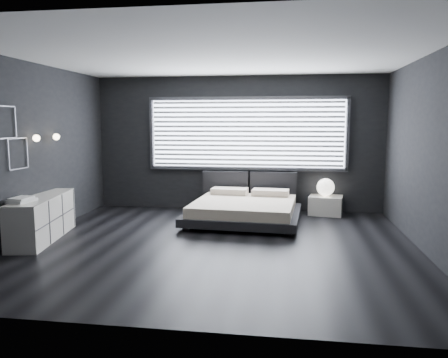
# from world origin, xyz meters

# --- Properties ---
(room) EXTENTS (6.04, 6.00, 2.80)m
(room) POSITION_xyz_m (0.00, 0.00, 1.40)
(room) COLOR black
(room) RESTS_ON ground
(window) EXTENTS (4.14, 0.09, 1.52)m
(window) POSITION_xyz_m (0.20, 2.70, 1.61)
(window) COLOR white
(window) RESTS_ON ground
(headboard) EXTENTS (1.96, 0.16, 0.52)m
(headboard) POSITION_xyz_m (0.27, 2.64, 0.57)
(headboard) COLOR black
(headboard) RESTS_ON ground
(sconce_near) EXTENTS (0.18, 0.11, 0.11)m
(sconce_near) POSITION_xyz_m (-2.88, 0.05, 1.60)
(sconce_near) COLOR silver
(sconce_near) RESTS_ON ground
(sconce_far) EXTENTS (0.18, 0.11, 0.11)m
(sconce_far) POSITION_xyz_m (-2.88, 0.65, 1.60)
(sconce_far) COLOR silver
(sconce_far) RESTS_ON ground
(wall_art_upper) EXTENTS (0.01, 0.48, 0.48)m
(wall_art_upper) POSITION_xyz_m (-2.98, -0.55, 1.85)
(wall_art_upper) COLOR #47474C
(wall_art_upper) RESTS_ON ground
(wall_art_lower) EXTENTS (0.01, 0.48, 0.48)m
(wall_art_lower) POSITION_xyz_m (-2.98, -0.30, 1.38)
(wall_art_lower) COLOR #47474C
(wall_art_lower) RESTS_ON ground
(bed) EXTENTS (2.14, 2.06, 0.52)m
(bed) POSITION_xyz_m (0.27, 1.59, 0.24)
(bed) COLOR black
(bed) RESTS_ON ground
(nightstand) EXTENTS (0.73, 0.64, 0.38)m
(nightstand) POSITION_xyz_m (1.83, 2.50, 0.19)
(nightstand) COLOR silver
(nightstand) RESTS_ON ground
(orb_lamp) EXTENTS (0.35, 0.35, 0.35)m
(orb_lamp) POSITION_xyz_m (1.82, 2.52, 0.55)
(orb_lamp) COLOR white
(orb_lamp) RESTS_ON nightstand
(dresser) EXTENTS (0.76, 1.78, 0.69)m
(dresser) POSITION_xyz_m (-2.78, -0.07, 0.34)
(dresser) COLOR silver
(dresser) RESTS_ON ground
(book_stack) EXTENTS (0.33, 0.40, 0.07)m
(book_stack) POSITION_xyz_m (-2.79, -0.56, 0.72)
(book_stack) COLOR silver
(book_stack) RESTS_ON dresser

